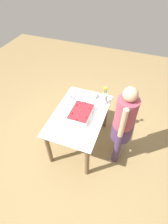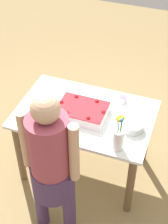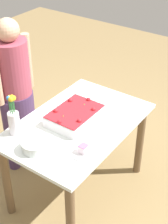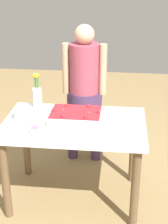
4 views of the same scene
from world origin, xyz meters
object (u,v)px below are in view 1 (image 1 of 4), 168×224
(sheet_cake, at_px, (81,113))
(cake_knife, at_px, (79,138))
(serving_plate_with_slice, at_px, (71,99))
(flower_vase, at_px, (105,97))
(person_standing, at_px, (123,123))
(fruit_bowl, at_px, (91,96))

(sheet_cake, relative_size, cake_knife, 2.38)
(serving_plate_with_slice, xyz_separation_m, flower_vase, (-0.11, 0.56, 0.11))
(person_standing, bearing_deg, fruit_bowl, -35.58)
(serving_plate_with_slice, bearing_deg, fruit_bowl, 119.33)
(sheet_cake, xyz_separation_m, fruit_bowl, (-0.47, 0.02, -0.01))
(fruit_bowl, distance_m, person_standing, 0.80)
(flower_vase, bearing_deg, person_standing, 44.46)
(person_standing, bearing_deg, flower_vase, -45.54)
(sheet_cake, distance_m, flower_vase, 0.49)
(sheet_cake, bearing_deg, fruit_bowl, 177.79)
(flower_vase, bearing_deg, cake_knife, -9.29)
(serving_plate_with_slice, relative_size, flower_vase, 0.57)
(serving_plate_with_slice, distance_m, fruit_bowl, 0.36)
(sheet_cake, relative_size, person_standing, 0.29)
(cake_knife, height_order, flower_vase, flower_vase)
(flower_vase, xyz_separation_m, fruit_bowl, (-0.06, -0.25, -0.09))
(fruit_bowl, bearing_deg, cake_knife, 7.55)
(sheet_cake, bearing_deg, person_standing, 90.04)
(sheet_cake, relative_size, flower_vase, 1.27)
(flower_vase, bearing_deg, serving_plate_with_slice, -78.67)
(fruit_bowl, bearing_deg, sheet_cake, -2.21)
(cake_knife, distance_m, flower_vase, 0.85)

